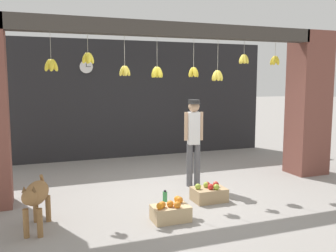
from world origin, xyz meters
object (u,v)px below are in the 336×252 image
at_px(shopkeeper, 194,136).
at_px(wall_clock, 86,67).
at_px(dog, 36,196).
at_px(fruit_crate_apples, 209,193).
at_px(fruit_crate_oranges, 171,212).
at_px(water_bottle, 165,198).

bearing_deg(shopkeeper, wall_clock, -51.42).
bearing_deg(dog, fruit_crate_apples, 110.02).
bearing_deg(fruit_crate_oranges, shopkeeper, 55.44).
xyz_separation_m(shopkeeper, wall_clock, (-1.45, 2.89, 1.31)).
relative_size(shopkeeper, wall_clock, 4.85).
height_order(dog, water_bottle, dog).
distance_m(shopkeeper, water_bottle, 1.41).
relative_size(fruit_crate_oranges, water_bottle, 2.25).
xyz_separation_m(dog, wall_clock, (1.26, 4.04, 1.76)).
xyz_separation_m(dog, fruit_crate_apples, (2.60, 0.29, -0.34)).
xyz_separation_m(shopkeeper, fruit_crate_apples, (-0.12, -0.87, -0.79)).
bearing_deg(water_bottle, shopkeeper, 43.32).
height_order(water_bottle, wall_clock, wall_clock).
relative_size(shopkeeper, fruit_crate_oranges, 3.09).
xyz_separation_m(shopkeeper, fruit_crate_oranges, (-0.99, -1.44, -0.79)).
distance_m(dog, shopkeeper, 2.99).
bearing_deg(shopkeeper, fruit_crate_oranges, 67.30).
height_order(shopkeeper, fruit_crate_oranges, shopkeeper).
distance_m(fruit_crate_oranges, fruit_crate_apples, 1.04).
distance_m(water_bottle, wall_clock, 4.29).
bearing_deg(fruit_crate_oranges, wall_clock, 96.11).
relative_size(dog, water_bottle, 4.33).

